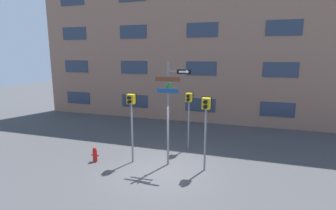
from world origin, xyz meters
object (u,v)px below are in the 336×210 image
(street_sign_pole, at_px, (170,105))
(fire_hydrant, at_px, (95,154))
(pedestrian_signal_across, at_px, (189,106))
(pedestrian_signal_left, at_px, (131,109))
(pedestrian_signal_right, at_px, (206,114))

(street_sign_pole, height_order, fire_hydrant, street_sign_pole)
(street_sign_pole, xyz_separation_m, pedestrian_signal_across, (0.31, 2.04, -0.41))
(pedestrian_signal_left, height_order, fire_hydrant, pedestrian_signal_left)
(street_sign_pole, xyz_separation_m, pedestrian_signal_right, (1.48, -0.09, -0.25))
(street_sign_pole, distance_m, pedestrian_signal_left, 1.64)
(pedestrian_signal_across, height_order, fire_hydrant, pedestrian_signal_across)
(pedestrian_signal_across, bearing_deg, street_sign_pole, -98.76)
(street_sign_pole, xyz_separation_m, pedestrian_signal_left, (-1.60, -0.20, -0.25))
(pedestrian_signal_left, relative_size, fire_hydrant, 4.62)
(street_sign_pole, distance_m, fire_hydrant, 3.95)
(pedestrian_signal_across, bearing_deg, pedestrian_signal_left, -130.48)
(pedestrian_signal_right, distance_m, fire_hydrant, 5.11)
(pedestrian_signal_left, xyz_separation_m, pedestrian_signal_across, (1.92, 2.25, -0.15))
(fire_hydrant, bearing_deg, street_sign_pole, 11.59)
(pedestrian_signal_left, bearing_deg, fire_hydrant, -164.16)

